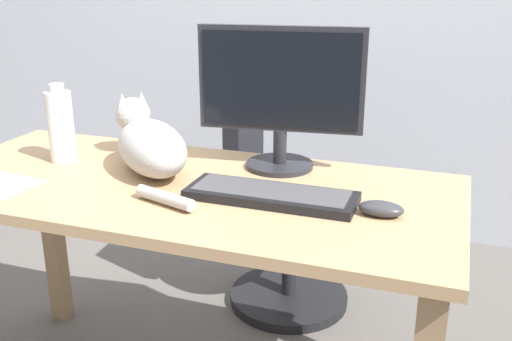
{
  "coord_description": "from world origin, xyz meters",
  "views": [
    {
      "loc": [
        0.7,
        -1.37,
        1.31
      ],
      "look_at": [
        0.21,
        0.01,
        0.81
      ],
      "focal_mm": 41.13,
      "sensor_mm": 36.0,
      "label": 1
    }
  ],
  "objects_px": {
    "keyboard": "(271,195)",
    "water_bottle": "(61,126)",
    "computer_mouse": "(381,209)",
    "monitor": "(281,93)",
    "cat": "(149,144)",
    "office_chair": "(278,207)"
  },
  "relations": [
    {
      "from": "monitor",
      "to": "cat",
      "type": "xyz_separation_m",
      "value": [
        -0.35,
        -0.15,
        -0.15
      ]
    },
    {
      "from": "keyboard",
      "to": "cat",
      "type": "height_order",
      "value": "cat"
    },
    {
      "from": "monitor",
      "to": "water_bottle",
      "type": "xyz_separation_m",
      "value": [
        -0.65,
        -0.16,
        -0.11
      ]
    },
    {
      "from": "computer_mouse",
      "to": "water_bottle",
      "type": "bearing_deg",
      "value": 174.1
    },
    {
      "from": "office_chair",
      "to": "cat",
      "type": "height_order",
      "value": "office_chair"
    },
    {
      "from": "computer_mouse",
      "to": "water_bottle",
      "type": "relative_size",
      "value": 0.46
    },
    {
      "from": "cat",
      "to": "office_chair",
      "type": "bearing_deg",
      "value": 70.88
    },
    {
      "from": "cat",
      "to": "keyboard",
      "type": "bearing_deg",
      "value": -14.65
    },
    {
      "from": "keyboard",
      "to": "water_bottle",
      "type": "relative_size",
      "value": 1.83
    },
    {
      "from": "cat",
      "to": "water_bottle",
      "type": "height_order",
      "value": "water_bottle"
    },
    {
      "from": "monitor",
      "to": "computer_mouse",
      "type": "relative_size",
      "value": 4.36
    },
    {
      "from": "cat",
      "to": "computer_mouse",
      "type": "distance_m",
      "value": 0.7
    },
    {
      "from": "monitor",
      "to": "computer_mouse",
      "type": "distance_m",
      "value": 0.48
    },
    {
      "from": "monitor",
      "to": "cat",
      "type": "height_order",
      "value": "monitor"
    },
    {
      "from": "computer_mouse",
      "to": "office_chair",
      "type": "bearing_deg",
      "value": 123.83
    },
    {
      "from": "monitor",
      "to": "office_chair",
      "type": "bearing_deg",
      "value": 107.53
    },
    {
      "from": "cat",
      "to": "computer_mouse",
      "type": "bearing_deg",
      "value": -9.47
    },
    {
      "from": "monitor",
      "to": "computer_mouse",
      "type": "height_order",
      "value": "monitor"
    },
    {
      "from": "keyboard",
      "to": "office_chair",
      "type": "bearing_deg",
      "value": 105.74
    },
    {
      "from": "monitor",
      "to": "water_bottle",
      "type": "relative_size",
      "value": 1.99
    },
    {
      "from": "keyboard",
      "to": "water_bottle",
      "type": "height_order",
      "value": "water_bottle"
    },
    {
      "from": "keyboard",
      "to": "computer_mouse",
      "type": "distance_m",
      "value": 0.28
    }
  ]
}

